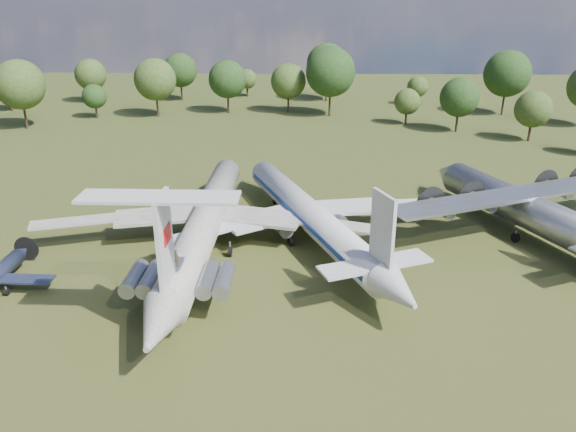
# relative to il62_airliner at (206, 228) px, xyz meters

# --- Properties ---
(ground) EXTENTS (300.00, 300.00, 0.00)m
(ground) POSITION_rel_il62_airliner_xyz_m (-1.80, -1.65, -2.65)
(ground) COLOR #1D3A13
(ground) RESTS_ON ground
(il62_airliner) EXTENTS (41.76, 54.16, 5.29)m
(il62_airliner) POSITION_rel_il62_airliner_xyz_m (0.00, 0.00, 0.00)
(il62_airliner) COLOR silver
(il62_airliner) RESTS_ON ground
(tu104_jet) EXTENTS (53.41, 60.18, 4.97)m
(tu104_jet) POSITION_rel_il62_airliner_xyz_m (12.36, 3.11, -0.16)
(tu104_jet) COLOR silver
(tu104_jet) RESTS_ON ground
(an12_transport) EXTENTS (50.93, 53.21, 5.50)m
(an12_transport) POSITION_rel_il62_airliner_xyz_m (39.58, 4.89, 0.10)
(an12_transport) COLOR #919498
(an12_transport) RESTS_ON ground
(person_on_il62) EXTENTS (0.66, 0.55, 1.56)m
(person_on_il62) POSITION_rel_il62_airliner_xyz_m (-0.07, -14.82, 3.43)
(person_on_il62) COLOR olive
(person_on_il62) RESTS_ON il62_airliner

